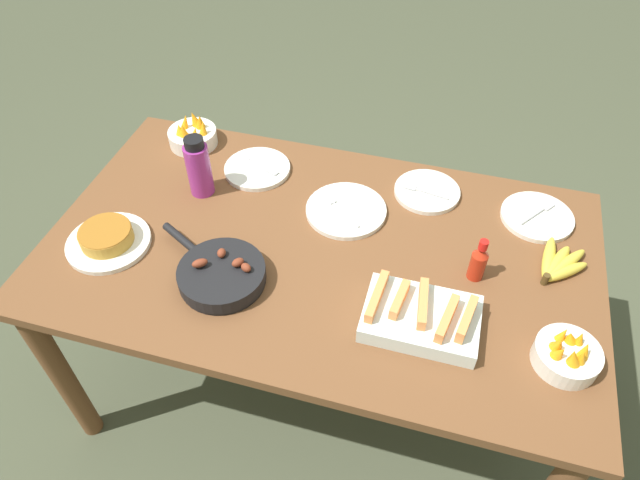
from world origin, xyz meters
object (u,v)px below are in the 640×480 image
at_px(skillet, 221,274).
at_px(frittata_plate_center, 107,239).
at_px(empty_plate_near_front, 257,169).
at_px(empty_plate_mid_edge, 537,217).
at_px(fruit_bowl_mango, 567,354).
at_px(banana_bunch, 558,265).
at_px(empty_plate_far_right, 346,210).
at_px(melon_tray, 421,317).
at_px(hot_sauce_bottle, 479,262).
at_px(water_bottle, 199,167).
at_px(empty_plate_far_left, 427,192).
at_px(fruit_bowl_citrus, 193,135).

xyz_separation_m(skillet, frittata_plate_center, (-0.38, 0.04, -0.00)).
bearing_deg(empty_plate_near_front, empty_plate_mid_edge, 0.97).
relative_size(empty_plate_mid_edge, fruit_bowl_mango, 1.37).
distance_m(banana_bunch, empty_plate_far_right, 0.65).
bearing_deg(frittata_plate_center, melon_tray, -2.14).
bearing_deg(skillet, hot_sauce_bottle, -134.36).
xyz_separation_m(empty_plate_near_front, water_bottle, (-0.14, -0.15, 0.09)).
height_order(empty_plate_far_left, fruit_bowl_citrus, fruit_bowl_citrus).
distance_m(banana_bunch, hot_sauce_bottle, 0.25).
height_order(fruit_bowl_mango, hot_sauce_bottle, hot_sauce_bottle).
distance_m(empty_plate_near_front, fruit_bowl_mango, 1.13).
bearing_deg(empty_plate_mid_edge, fruit_bowl_citrus, 176.75).
xyz_separation_m(empty_plate_near_front, hot_sauce_bottle, (0.76, -0.28, 0.05)).
xyz_separation_m(empty_plate_mid_edge, fruit_bowl_mango, (0.07, -0.52, 0.03)).
height_order(banana_bunch, fruit_bowl_citrus, fruit_bowl_citrus).
height_order(banana_bunch, empty_plate_mid_edge, banana_bunch).
relative_size(melon_tray, empty_plate_mid_edge, 1.34).
bearing_deg(skillet, fruit_bowl_citrus, -30.24).
bearing_deg(skillet, fruit_bowl_mango, -152.42).
bearing_deg(banana_bunch, empty_plate_near_front, 169.45).
distance_m(skillet, empty_plate_mid_edge, 1.00).
xyz_separation_m(banana_bunch, hot_sauce_bottle, (-0.23, -0.09, 0.05)).
height_order(skillet, hot_sauce_bottle, hot_sauce_bottle).
bearing_deg(hot_sauce_bottle, empty_plate_far_right, 159.22).
xyz_separation_m(empty_plate_far_left, empty_plate_far_right, (-0.24, -0.16, -0.00)).
distance_m(melon_tray, hot_sauce_bottle, 0.25).
xyz_separation_m(banana_bunch, fruit_bowl_citrus, (-1.27, 0.27, 0.02)).
xyz_separation_m(empty_plate_near_front, empty_plate_far_left, (0.58, 0.04, 0.00)).
bearing_deg(banana_bunch, empty_plate_far_right, 174.25).
bearing_deg(melon_tray, skillet, -179.72).
bearing_deg(water_bottle, empty_plate_far_left, 14.82).
height_order(frittata_plate_center, fruit_bowl_mango, fruit_bowl_mango).
bearing_deg(empty_plate_far_left, fruit_bowl_citrus, 177.10).
bearing_deg(water_bottle, empty_plate_near_front, 47.33).
xyz_separation_m(melon_tray, fruit_bowl_mango, (0.37, -0.02, 0.00)).
bearing_deg(water_bottle, empty_plate_far_right, 3.50).
xyz_separation_m(frittata_plate_center, fruit_bowl_citrus, (0.03, 0.54, 0.01)).
relative_size(empty_plate_far_right, hot_sauce_bottle, 1.79).
height_order(frittata_plate_center, fruit_bowl_citrus, fruit_bowl_citrus).
relative_size(melon_tray, water_bottle, 1.44).
distance_m(melon_tray, fruit_bowl_mango, 0.37).
distance_m(empty_plate_near_front, empty_plate_far_left, 0.58).
bearing_deg(empty_plate_near_front, fruit_bowl_mango, -26.76).
xyz_separation_m(melon_tray, empty_plate_near_front, (-0.64, 0.49, -0.02)).
distance_m(empty_plate_mid_edge, fruit_bowl_mango, 0.53).
height_order(empty_plate_near_front, fruit_bowl_citrus, fruit_bowl_citrus).
bearing_deg(fruit_bowl_citrus, empty_plate_mid_edge, -3.25).
xyz_separation_m(empty_plate_near_front, empty_plate_mid_edge, (0.93, 0.02, -0.00)).
height_order(fruit_bowl_mango, fruit_bowl_citrus, fruit_bowl_citrus).
relative_size(empty_plate_far_right, fruit_bowl_citrus, 1.49).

